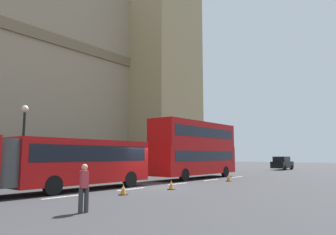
% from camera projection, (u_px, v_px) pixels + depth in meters
% --- Properties ---
extents(ground_plane, '(160.00, 160.00, 0.00)m').
position_uv_depth(ground_plane, '(150.00, 187.00, 20.12)').
color(ground_plane, '#333335').
extents(lane_centre_marking, '(29.80, 0.16, 0.01)m').
position_uv_depth(lane_centre_marking, '(131.00, 189.00, 18.81)').
color(lane_centre_marking, silver).
rests_on(lane_centre_marking, ground_plane).
extents(double_decker_bus, '(10.14, 2.54, 4.90)m').
position_uv_depth(double_decker_bus, '(195.00, 147.00, 28.00)').
color(double_decker_bus, '#B20F0F').
rests_on(double_decker_bus, ground_plane).
extents(sedan_lead, '(4.40, 1.86, 1.85)m').
position_uv_depth(sedan_lead, '(282.00, 163.00, 44.72)').
color(sedan_lead, black).
rests_on(sedan_lead, ground_plane).
extents(traffic_cone_west, '(0.36, 0.36, 0.58)m').
position_uv_depth(traffic_cone_west, '(123.00, 189.00, 16.10)').
color(traffic_cone_west, black).
rests_on(traffic_cone_west, ground_plane).
extents(traffic_cone_middle, '(0.36, 0.36, 0.58)m').
position_uv_depth(traffic_cone_middle, '(171.00, 185.00, 18.66)').
color(traffic_cone_middle, black).
rests_on(traffic_cone_middle, ground_plane).
extents(traffic_cone_east, '(0.36, 0.36, 0.58)m').
position_uv_depth(traffic_cone_east, '(229.00, 178.00, 24.67)').
color(traffic_cone_east, black).
rests_on(traffic_cone_east, ground_plane).
extents(street_lamp, '(0.44, 0.44, 5.27)m').
position_uv_depth(street_lamp, '(23.00, 139.00, 20.57)').
color(street_lamp, black).
rests_on(street_lamp, ground_plane).
extents(pedestrian_near_cones, '(0.38, 0.46, 1.69)m').
position_uv_depth(pedestrian_near_cones, '(84.00, 186.00, 11.17)').
color(pedestrian_near_cones, '#333333').
rests_on(pedestrian_near_cones, ground_plane).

